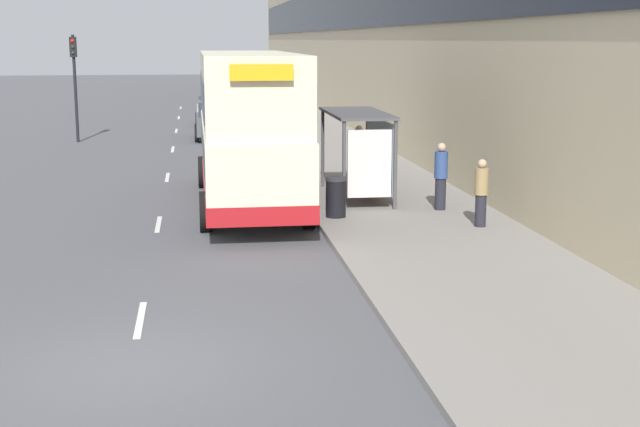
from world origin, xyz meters
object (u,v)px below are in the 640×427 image
(bus_shelter, at_px, (365,139))
(litter_bin, at_px, (336,197))
(pedestrian_1, at_px, (441,176))
(pedestrian_2, at_px, (359,153))
(car_1, at_px, (214,110))
(traffic_light_far_kerb, at_px, (74,70))
(car_0, at_px, (214,95))
(double_decker_bus_near, at_px, (249,126))
(pedestrian_at_shelter, at_px, (481,192))
(car_2, at_px, (215,120))

(bus_shelter, distance_m, litter_bin, 3.03)
(pedestrian_1, bearing_deg, pedestrian_2, 105.08)
(bus_shelter, distance_m, car_1, 25.21)
(traffic_light_far_kerb, bearing_deg, car_0, 71.97)
(double_decker_bus_near, height_order, litter_bin, double_decker_bus_near)
(bus_shelter, relative_size, pedestrian_at_shelter, 2.52)
(bus_shelter, relative_size, car_0, 0.94)
(double_decker_bus_near, bearing_deg, traffic_light_far_kerb, 111.74)
(pedestrian_at_shelter, height_order, traffic_light_far_kerb, traffic_light_far_kerb)
(litter_bin, distance_m, traffic_light_far_kerb, 21.86)
(pedestrian_2, bearing_deg, traffic_light_far_kerb, 126.65)
(double_decker_bus_near, bearing_deg, bus_shelter, -0.59)
(pedestrian_1, bearing_deg, traffic_light_far_kerb, 121.85)
(car_1, xyz_separation_m, pedestrian_2, (4.16, -21.84, 0.25))
(car_0, bearing_deg, pedestrian_at_shelter, -82.46)
(car_2, bearing_deg, car_0, 88.81)
(pedestrian_at_shelter, relative_size, pedestrian_1, 0.92)
(bus_shelter, distance_m, pedestrian_at_shelter, 4.75)
(car_1, xyz_separation_m, traffic_light_far_kerb, (-6.41, -7.63, 2.45))
(car_1, xyz_separation_m, pedestrian_1, (5.49, -26.79, 0.24))
(bus_shelter, relative_size, traffic_light_far_kerb, 0.86)
(traffic_light_far_kerb, bearing_deg, pedestrian_2, -53.35)
(pedestrian_1, bearing_deg, bus_shelter, 132.61)
(car_0, height_order, litter_bin, car_0)
(car_2, height_order, pedestrian_at_shelter, pedestrian_at_shelter)
(car_2, bearing_deg, pedestrian_at_shelter, -74.67)
(car_1, height_order, pedestrian_2, pedestrian_2)
(pedestrian_at_shelter, relative_size, traffic_light_far_kerb, 0.34)
(car_0, height_order, pedestrian_at_shelter, pedestrian_at_shelter)
(pedestrian_1, height_order, pedestrian_2, pedestrian_2)
(car_2, bearing_deg, litter_bin, -82.51)
(litter_bin, xyz_separation_m, traffic_light_far_kerb, (-8.95, 19.77, 2.61))
(pedestrian_at_shelter, bearing_deg, pedestrian_2, 103.36)
(pedestrian_1, relative_size, litter_bin, 1.72)
(double_decker_bus_near, relative_size, pedestrian_1, 5.75)
(car_0, relative_size, car_2, 1.09)
(litter_bin, bearing_deg, pedestrian_2, 73.77)
(car_0, xyz_separation_m, pedestrian_1, (5.18, -39.80, 0.21))
(car_0, relative_size, traffic_light_far_kerb, 0.92)
(car_2, bearing_deg, double_decker_bus_near, -88.13)
(bus_shelter, xyz_separation_m, litter_bin, (-1.22, -2.49, -1.21))
(car_1, height_order, traffic_light_far_kerb, traffic_light_far_kerb)
(car_0, bearing_deg, traffic_light_far_kerb, -108.03)
(pedestrian_2, bearing_deg, car_0, 96.31)
(bus_shelter, relative_size, car_1, 1.04)
(bus_shelter, bearing_deg, pedestrian_at_shelter, -63.08)
(bus_shelter, xyz_separation_m, pedestrian_at_shelter, (2.11, -4.16, -0.88))
(car_2, distance_m, litter_bin, 20.35)
(car_0, height_order, car_1, car_0)
(bus_shelter, distance_m, pedestrian_2, 3.20)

